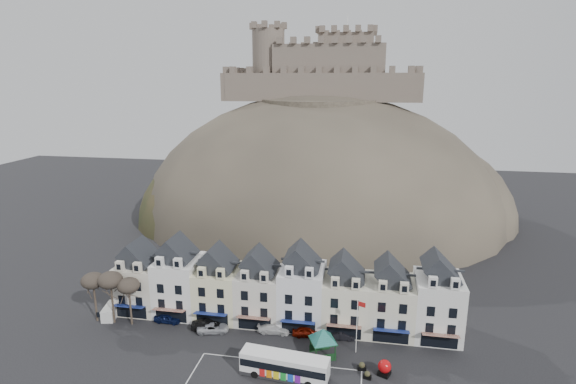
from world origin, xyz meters
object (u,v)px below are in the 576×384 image
object	(u,v)px
red_buoy	(385,368)
car_charcoal	(342,336)
car_white	(274,328)
car_black	(207,325)
car_silver	(213,328)
car_maroon	(308,331)
bus_shelter	(323,335)
flagpole	(358,323)
car_navy	(168,318)
bus	(285,365)
white_van	(111,311)

from	to	relation	value
red_buoy	car_charcoal	size ratio (longest dim) A/B	0.58
red_buoy	car_white	size ratio (longest dim) A/B	0.44
red_buoy	car_black	size ratio (longest dim) A/B	0.46
car_silver	car_black	bearing A→B (deg)	51.49
car_black	car_maroon	size ratio (longest dim) A/B	1.02
bus_shelter	car_white	world-z (taller)	bus_shelter
red_buoy	car_charcoal	world-z (taller)	red_buoy
flagpole	car_silver	xyz separation A→B (m)	(-21.78, 1.56, -4.05)
car_navy	car_maroon	xyz separation A→B (m)	(22.44, 0.00, 0.05)
bus_shelter	car_charcoal	xyz separation A→B (m)	(2.47, 4.67, -2.69)
bus	flagpole	xyz separation A→B (m)	(9.05, 7.03, 2.92)
bus_shelter	car_maroon	size ratio (longest dim) A/B	1.34
bus_shelter	car_silver	world-z (taller)	bus_shelter
car_black	bus_shelter	bearing A→B (deg)	-114.14
bus	white_van	world-z (taller)	bus
bus_shelter	car_black	xyz separation A→B (m)	(-18.33, 3.76, -2.53)
bus	car_navy	distance (m)	23.09
bus_shelter	car_navy	distance (m)	25.73
flagpole	car_maroon	size ratio (longest dim) A/B	1.80
car_white	car_maroon	distance (m)	5.20
car_navy	car_maroon	size ratio (longest dim) A/B	0.94
bus_shelter	white_van	bearing A→B (deg)	148.95
flagpole	car_charcoal	xyz separation A→B (m)	(-2.18, 3.00, -4.11)
bus_shelter	red_buoy	xyz separation A→B (m)	(8.37, -2.69, -2.20)
car_black	car_white	size ratio (longest dim) A/B	0.95
car_silver	car_maroon	xyz separation A→B (m)	(14.40, 1.44, 0.11)
car_white	bus_shelter	bearing A→B (deg)	-122.35
red_buoy	car_white	xyz separation A→B (m)	(-16.31, 7.36, -0.38)
bus_shelter	car_white	xyz separation A→B (m)	(-7.93, 4.67, -2.59)
car_silver	car_navy	bearing A→B (deg)	65.43
white_van	bus	bearing A→B (deg)	-29.78
bus_shelter	car_black	distance (m)	18.88
flagpole	car_navy	distance (m)	30.23
red_buoy	flagpole	size ratio (longest dim) A/B	0.26
car_navy	car_black	size ratio (longest dim) A/B	0.92
bus	car_charcoal	bearing A→B (deg)	61.79
flagpole	car_white	world-z (taller)	flagpole
white_van	car_charcoal	xyz separation A→B (m)	(37.43, 0.00, -0.37)
red_buoy	car_charcoal	distance (m)	9.45
car_navy	flagpole	bearing A→B (deg)	-94.50
bus	car_maroon	xyz separation A→B (m)	(1.67, 10.03, -1.02)
car_white	car_silver	bearing A→B (deg)	97.00
bus_shelter	flagpole	size ratio (longest dim) A/B	0.74
flagpole	white_van	world-z (taller)	flagpole
car_white	car_black	bearing A→B (deg)	93.07
bus	bus_shelter	distance (m)	7.10
car_silver	car_white	size ratio (longest dim) A/B	0.97
car_maroon	car_charcoal	size ratio (longest dim) A/B	1.24
bus_shelter	car_silver	bearing A→B (deg)	145.88
car_navy	car_black	world-z (taller)	car_black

